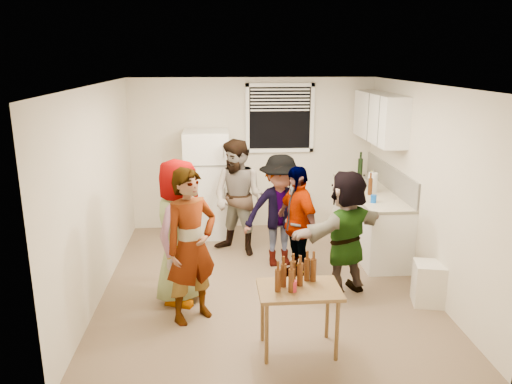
{
  "coord_description": "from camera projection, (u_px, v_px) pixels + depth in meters",
  "views": [
    {
      "loc": [
        -0.54,
        -5.89,
        2.81
      ],
      "look_at": [
        -0.09,
        0.22,
        1.15
      ],
      "focal_mm": 35.0,
      "sensor_mm": 36.0,
      "label": 1
    }
  ],
  "objects": [
    {
      "name": "room",
      "position": [
        264.0,
        282.0,
        6.45
      ],
      "size": [
        4.0,
        4.5,
        2.5
      ],
      "primitive_type": null,
      "color": "beige",
      "rests_on": "ground"
    },
    {
      "name": "blue_cup",
      "position": [
        373.0,
        203.0,
        6.77
      ],
      "size": [
        0.08,
        0.08,
        0.11
      ],
      "primitive_type": "cylinder",
      "color": "blue",
      "rests_on": "countertop"
    },
    {
      "name": "refrigerator",
      "position": [
        207.0,
        184.0,
        7.98
      ],
      "size": [
        0.7,
        0.7,
        1.7
      ],
      "primitive_type": "cube",
      "color": "white",
      "rests_on": "ground"
    },
    {
      "name": "countertop",
      "position": [
        371.0,
        191.0,
        7.44
      ],
      "size": [
        0.64,
        2.22,
        0.04
      ],
      "primitive_type": "cube",
      "color": "beige",
      "rests_on": "counter_lower"
    },
    {
      "name": "beer_bottle_counter",
      "position": [
        370.0,
        195.0,
        7.16
      ],
      "size": [
        0.06,
        0.06,
        0.24
      ],
      "primitive_type": "cylinder",
      "color": "#47230C",
      "rests_on": "countertop"
    },
    {
      "name": "red_cup",
      "position": [
        292.0,
        291.0,
        4.72
      ],
      "size": [
        0.08,
        0.08,
        0.11
      ],
      "primitive_type": "cylinder",
      "color": "#B02132",
      "rests_on": "serving_table"
    },
    {
      "name": "guest_orange",
      "position": [
        343.0,
        292.0,
        6.17
      ],
      "size": [
        2.04,
        2.08,
        0.46
      ],
      "primitive_type": "imported",
      "rotation": [
        0.0,
        0.0,
        3.71
      ],
      "color": "#E29B57",
      "rests_on": "ground"
    },
    {
      "name": "guest_stripe",
      "position": [
        194.0,
        318.0,
        5.56
      ],
      "size": [
        1.51,
        1.75,
        0.41
      ],
      "primitive_type": "imported",
      "rotation": [
        0.0,
        0.0,
        0.62
      ],
      "color": "#141933",
      "rests_on": "ground"
    },
    {
      "name": "guest_back_right",
      "position": [
        279.0,
        264.0,
        7.01
      ],
      "size": [
        1.15,
        1.65,
        0.58
      ],
      "primitive_type": "imported",
      "rotation": [
        0.0,
        0.0,
        0.09
      ],
      "color": "#3B3B3F",
      "rests_on": "ground"
    },
    {
      "name": "serving_table",
      "position": [
        298.0,
        350.0,
        4.96
      ],
      "size": [
        0.8,
        0.54,
        0.67
      ],
      "primitive_type": null,
      "rotation": [
        0.0,
        0.0,
        0.01
      ],
      "color": "brown",
      "rests_on": "ground"
    },
    {
      "name": "paper_towel",
      "position": [
        372.0,
        192.0,
        7.3
      ],
      "size": [
        0.13,
        0.13,
        0.29
      ],
      "primitive_type": "cylinder",
      "color": "white",
      "rests_on": "countertop"
    },
    {
      "name": "picture_frame",
      "position": [
        373.0,
        176.0,
        8.01
      ],
      "size": [
        0.02,
        0.16,
        0.14
      ],
      "primitive_type": "cube",
      "color": "#F5E557",
      "rests_on": "countertop"
    },
    {
      "name": "upper_cabinets",
      "position": [
        380.0,
        117.0,
        7.36
      ],
      "size": [
        0.34,
        1.6,
        0.7
      ],
      "primitive_type": "cube",
      "color": "white",
      "rests_on": "room"
    },
    {
      "name": "backsplash",
      "position": [
        390.0,
        178.0,
        7.41
      ],
      "size": [
        0.03,
        2.2,
        0.36
      ],
      "primitive_type": "cube",
      "color": "#ACA99F",
      "rests_on": "countertop"
    },
    {
      "name": "counter_lower",
      "position": [
        369.0,
        220.0,
        7.56
      ],
      "size": [
        0.6,
        2.2,
        0.86
      ],
      "primitive_type": "cube",
      "color": "white",
      "rests_on": "ground"
    },
    {
      "name": "window",
      "position": [
        280.0,
        118.0,
        8.12
      ],
      "size": [
        1.12,
        0.1,
        1.06
      ],
      "primitive_type": null,
      "color": "white",
      "rests_on": "room"
    },
    {
      "name": "kettle",
      "position": [
        363.0,
        186.0,
        7.63
      ],
      "size": [
        0.29,
        0.27,
        0.2
      ],
      "primitive_type": null,
      "rotation": [
        0.0,
        0.0,
        0.38
      ],
      "color": "silver",
      "rests_on": "countertop"
    },
    {
      "name": "guest_grey",
      "position": [
        182.0,
        299.0,
        6.0
      ],
      "size": [
        1.91,
        1.49,
        0.55
      ],
      "primitive_type": "imported",
      "rotation": [
        0.0,
        0.0,
        1.13
      ],
      "color": "#9B9B9B",
      "rests_on": "ground"
    },
    {
      "name": "beer_bottle_table",
      "position": [
        278.0,
        291.0,
        4.72
      ],
      "size": [
        0.06,
        0.06,
        0.22
      ],
      "primitive_type": "cylinder",
      "color": "#47230C",
      "rests_on": "serving_table"
    },
    {
      "name": "wine_bottle",
      "position": [
        360.0,
        177.0,
        8.2
      ],
      "size": [
        0.08,
        0.08,
        0.31
      ],
      "primitive_type": "cylinder",
      "color": "black",
      "rests_on": "countertop"
    },
    {
      "name": "trash_bin",
      "position": [
        429.0,
        284.0,
        5.83
      ],
      "size": [
        0.41,
        0.41,
        0.5
      ],
      "primitive_type": "cube",
      "rotation": [
        0.0,
        0.0,
        -0.21
      ],
      "color": "white",
      "rests_on": "ground"
    },
    {
      "name": "guest_back_left",
      "position": [
        239.0,
        253.0,
        7.42
      ],
      "size": [
        1.63,
        1.86,
        0.64
      ],
      "primitive_type": "imported",
      "rotation": [
        0.0,
        0.0,
        -0.59
      ],
      "color": "brown",
      "rests_on": "ground"
    },
    {
      "name": "guest_black",
      "position": [
        296.0,
        277.0,
        6.58
      ],
      "size": [
        1.73,
        1.38,
        0.37
      ],
      "primitive_type": "imported",
      "rotation": [
        0.0,
        0.0,
        -1.19
      ],
      "color": "black",
      "rests_on": "ground"
    }
  ]
}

